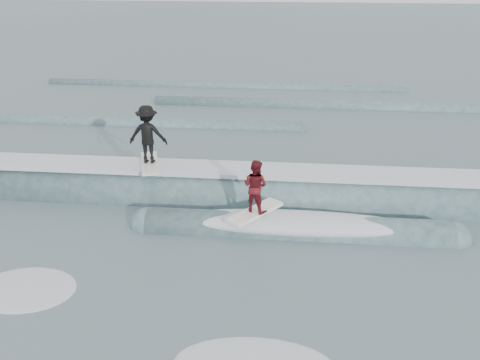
{
  "coord_description": "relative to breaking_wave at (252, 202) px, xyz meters",
  "views": [
    {
      "loc": [
        1.51,
        -10.02,
        7.75
      ],
      "look_at": [
        0.0,
        5.27,
        1.1
      ],
      "focal_mm": 40.0,
      "sensor_mm": 36.0,
      "label": 1
    }
  ],
  "objects": [
    {
      "name": "ground",
      "position": [
        -0.33,
        -5.86,
        -0.05
      ],
      "size": [
        160.0,
        160.0,
        0.0
      ],
      "primitive_type": "plane",
      "color": "#3F545C",
      "rests_on": "ground"
    },
    {
      "name": "far_swells",
      "position": [
        -1.68,
        11.79,
        -0.05
      ],
      "size": [
        35.91,
        8.65,
        0.8
      ],
      "color": "#36535C",
      "rests_on": "ground"
    },
    {
      "name": "surfer_red",
      "position": [
        0.23,
        -1.8,
        1.3
      ],
      "size": [
        1.64,
        1.93,
        1.69
      ],
      "color": "white",
      "rests_on": "ground"
    },
    {
      "name": "breaking_wave",
      "position": [
        0.0,
        0.0,
        0.0
      ],
      "size": [
        21.07,
        3.81,
        2.06
      ],
      "color": "#36535C",
      "rests_on": "ground"
    },
    {
      "name": "surfer_black",
      "position": [
        -3.48,
        0.4,
        2.06
      ],
      "size": [
        1.28,
        2.07,
        2.04
      ],
      "color": "silver",
      "rests_on": "ground"
    }
  ]
}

